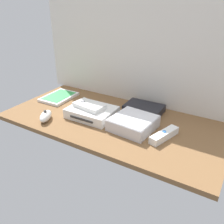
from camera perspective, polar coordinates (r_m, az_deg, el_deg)
ground_plane at (r=110.84cm, az=-0.00°, el=-2.32°), size 100.00×48.00×2.00cm
back_wall at (r=120.71cm, az=6.30°, el=16.58°), size 110.00×1.20×64.00cm
game_console at (r=112.78cm, az=-4.76°, el=-0.05°), size 21.22×16.73×4.40cm
mini_computer at (r=102.73cm, az=5.00°, el=-2.58°), size 18.28×18.28×5.30cm
game_case at (r=136.04cm, az=-12.38°, el=3.50°), size 14.18×19.41×1.56cm
network_router at (r=118.22cm, az=7.51°, el=0.83°), size 18.25×12.67×3.40cm
remote_wand at (r=98.23cm, az=12.16°, el=-5.36°), size 7.65×15.21×3.40cm
remote_nunchuk at (r=113.37cm, az=-15.35°, el=-0.91°), size 8.44×10.91×5.10cm
remote_classic_pad at (r=111.85cm, az=-5.36°, el=1.51°), size 15.30×9.77×2.40cm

